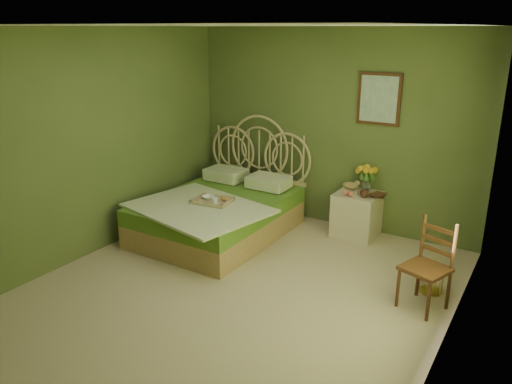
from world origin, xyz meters
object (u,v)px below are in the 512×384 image
Objects in this scene: bed at (220,211)px; chair at (428,259)px; birdcage at (432,276)px; nightstand at (358,209)px.

chair is at bearing -8.70° from bed.
bed reaches higher than birdcage.
bed is at bearing -150.98° from nightstand.
bed is 2.77m from chair.
chair reaches higher than birdcage.
birdcage is (2.73, -0.13, -0.14)m from bed.
chair is at bearing -47.33° from nightstand.
bed is at bearing -169.37° from chair.
chair is (2.73, -0.42, 0.18)m from bed.
nightstand reaches higher than chair.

